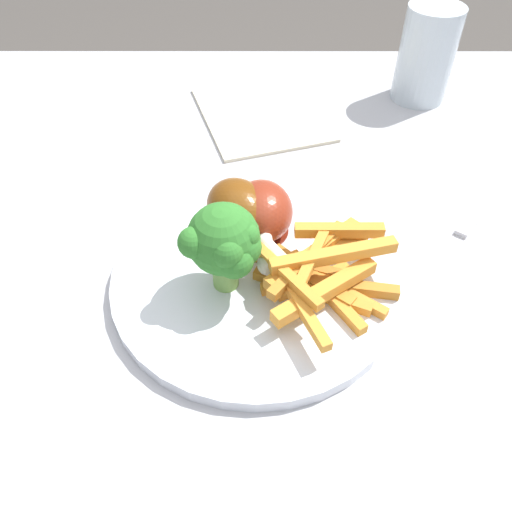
{
  "coord_description": "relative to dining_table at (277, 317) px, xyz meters",
  "views": [
    {
      "loc": [
        0.02,
        0.35,
        1.1
      ],
      "look_at": [
        0.02,
        0.05,
        0.79
      ],
      "focal_mm": 36.23,
      "sensor_mm": 36.0,
      "label": 1
    }
  ],
  "objects": [
    {
      "name": "dinner_plate",
      "position": [
        0.02,
        0.05,
        0.12
      ],
      "size": [
        0.25,
        0.25,
        0.01
      ],
      "primitive_type": "cylinder",
      "color": "silver",
      "rests_on": "dining_table"
    },
    {
      "name": "dining_table",
      "position": [
        0.0,
        0.0,
        0.0
      ],
      "size": [
        1.01,
        0.82,
        0.76
      ],
      "color": "#B7B7BC",
      "rests_on": "ground_plane"
    },
    {
      "name": "carrot_fries_pile",
      "position": [
        -0.03,
        0.07,
        0.14
      ],
      "size": [
        0.12,
        0.14,
        0.04
      ],
      "color": "orange",
      "rests_on": "dinner_plate"
    },
    {
      "name": "chicken_drumstick_far",
      "position": [
        0.04,
        0.01,
        0.15
      ],
      "size": [
        0.09,
        0.11,
        0.05
      ],
      "color": "#4E2309",
      "rests_on": "dinner_plate"
    },
    {
      "name": "chicken_drumstick_near",
      "position": [
        0.02,
        -0.0,
        0.15
      ],
      "size": [
        0.06,
        0.11,
        0.05
      ],
      "color": "#621C10",
      "rests_on": "dinner_plate"
    },
    {
      "name": "broccoli_floret_front",
      "position": [
        0.05,
        0.07,
        0.18
      ],
      "size": [
        0.06,
        0.06,
        0.08
      ],
      "color": "#7EB054",
      "rests_on": "dinner_plate"
    },
    {
      "name": "fork",
      "position": [
        -0.23,
        -0.08,
        0.12
      ],
      "size": [
        0.13,
        0.16,
        0.0
      ],
      "primitive_type": "cube",
      "rotation": [
        0.0,
        0.0,
        0.9
      ],
      "color": "silver",
      "rests_on": "dining_table"
    },
    {
      "name": "water_glass",
      "position": [
        -0.19,
        -0.27,
        0.17
      ],
      "size": [
        0.07,
        0.07,
        0.11
      ],
      "primitive_type": "cylinder",
      "color": "silver",
      "rests_on": "dining_table"
    },
    {
      "name": "napkin",
      "position": [
        0.02,
        -0.23,
        0.12
      ],
      "size": [
        0.18,
        0.2,
        0.0
      ],
      "primitive_type": "cube",
      "rotation": [
        0.0,
        0.0,
        1.88
      ],
      "color": "beige",
      "rests_on": "dining_table"
    }
  ]
}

